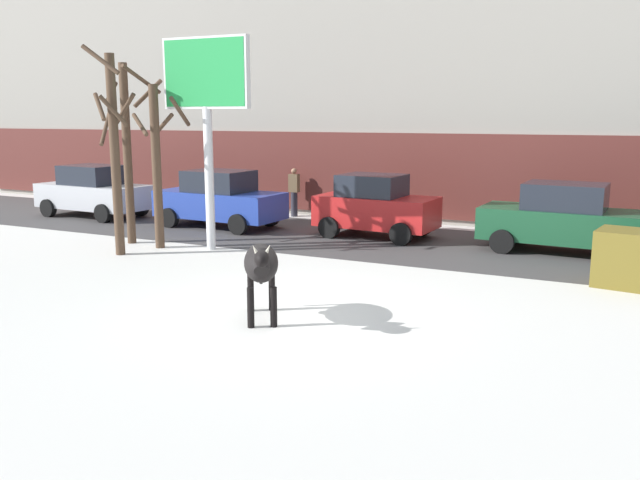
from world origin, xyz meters
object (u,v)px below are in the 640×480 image
object	(u,v)px
car_blue_sedan	(219,199)
car_darkgreen_sedan	(564,219)
bare_tree_far_back	(114,148)
dumpster	(640,260)
car_silver_sedan	(93,191)
pedestrian_far_left	(294,192)
car_red_hatchback	(375,206)
bare_tree_right_lot	(157,158)
bare_tree_left_lot	(127,148)
cow_black	(261,265)
billboard	(206,86)

from	to	relation	value
car_blue_sedan	car_darkgreen_sedan	xyz separation A→B (m)	(10.47, 0.53, 0.00)
bare_tree_far_back	dumpster	world-z (taller)	bare_tree_far_back
dumpster	car_silver_sedan	bearing A→B (deg)	171.91
car_silver_sedan	pedestrian_far_left	xyz separation A→B (m)	(6.46, 3.16, -0.03)
car_red_hatchback	bare_tree_far_back	world-z (taller)	bare_tree_far_back
bare_tree_right_lot	bare_tree_far_back	xyz separation A→B (m)	(-0.35, -1.21, 0.31)
car_silver_sedan	bare_tree_left_lot	xyz separation A→B (m)	(4.67, -3.33, 1.78)
bare_tree_right_lot	dumpster	xyz separation A→B (m)	(11.82, 0.96, -1.84)
bare_tree_left_lot	bare_tree_far_back	distance (m)	1.59
cow_black	car_silver_sedan	bearing A→B (deg)	146.05
billboard	dumpster	world-z (taller)	billboard
billboard	car_silver_sedan	xyz separation A→B (m)	(-7.22, 3.07, -3.41)
car_darkgreen_sedan	bare_tree_far_back	size ratio (longest dim) A/B	0.81
pedestrian_far_left	bare_tree_far_back	size ratio (longest dim) A/B	0.33
billboard	car_darkgreen_sedan	bearing A→B (deg)	23.12
cow_black	car_silver_sedan	size ratio (longest dim) A/B	0.43
bare_tree_right_lot	car_darkgreen_sedan	bearing A→B (deg)	22.22
car_red_hatchback	car_darkgreen_sedan	distance (m)	5.29
car_darkgreen_sedan	billboard	bearing A→B (deg)	-156.88
billboard	pedestrian_far_left	distance (m)	7.16
car_blue_sedan	bare_tree_right_lot	xyz separation A→B (m)	(0.48, -3.55, 1.53)
pedestrian_far_left	car_silver_sedan	bearing A→B (deg)	-153.92
bare_tree_far_back	dumpster	bearing A→B (deg)	10.13
cow_black	pedestrian_far_left	world-z (taller)	pedestrian_far_left
car_darkgreen_sedan	bare_tree_far_back	bearing A→B (deg)	-152.89
billboard	bare_tree_far_back	distance (m)	2.83
car_blue_sedan	bare_tree_left_lot	world-z (taller)	bare_tree_left_lot
car_red_hatchback	bare_tree_right_lot	xyz separation A→B (m)	(-4.70, -4.09, 1.51)
billboard	car_blue_sedan	size ratio (longest dim) A/B	1.30
car_blue_sedan	bare_tree_left_lot	bearing A→B (deg)	-101.56
car_blue_sedan	car_darkgreen_sedan	world-z (taller)	same
dumpster	car_blue_sedan	bearing A→B (deg)	168.15
car_darkgreen_sedan	dumpster	size ratio (longest dim) A/B	2.52
pedestrian_far_left	bare_tree_far_back	bearing A→B (deg)	-96.98
car_blue_sedan	bare_tree_far_back	bearing A→B (deg)	-88.41
bare_tree_right_lot	bare_tree_far_back	distance (m)	1.30
bare_tree_right_lot	car_red_hatchback	bearing A→B (deg)	41.02
pedestrian_far_left	billboard	bearing A→B (deg)	-83.00
cow_black	car_red_hatchback	world-z (taller)	car_red_hatchback
car_darkgreen_sedan	bare_tree_left_lot	distance (m)	11.97
cow_black	dumpster	distance (m)	8.04
billboard	car_red_hatchback	bearing A→B (deg)	47.95
car_red_hatchback	bare_tree_right_lot	world-z (taller)	bare_tree_right_lot
cow_black	bare_tree_far_back	world-z (taller)	bare_tree_far_back
billboard	bare_tree_far_back	world-z (taller)	billboard
dumpster	bare_tree_right_lot	bearing A→B (deg)	-175.34
car_silver_sedan	car_red_hatchback	xyz separation A→B (m)	(10.55, 0.61, 0.02)
car_silver_sedan	car_darkgreen_sedan	bearing A→B (deg)	2.19
bare_tree_far_back	dumpster	size ratio (longest dim) A/B	3.10
car_silver_sedan	car_red_hatchback	world-z (taller)	car_red_hatchback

